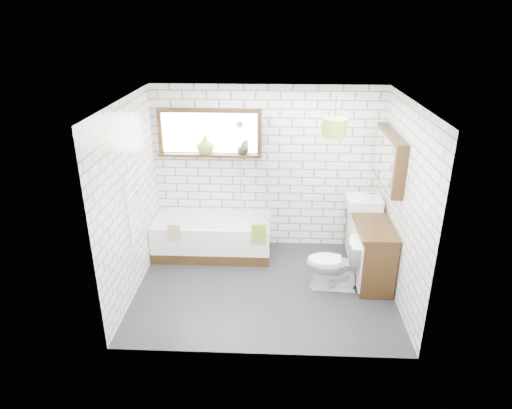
{
  "coord_description": "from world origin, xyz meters",
  "views": [
    {
      "loc": [
        0.13,
        -5.24,
        3.46
      ],
      "look_at": [
        -0.12,
        0.25,
        1.11
      ],
      "focal_mm": 32.0,
      "sensor_mm": 36.0,
      "label": 1
    }
  ],
  "objects_px": {
    "vanity": "(369,244)",
    "basin": "(364,202)",
    "toilet": "(334,263)",
    "bathtub": "(212,237)",
    "pendant": "(334,127)"
  },
  "relations": [
    {
      "from": "basin",
      "to": "toilet",
      "type": "distance_m",
      "value": 1.1
    },
    {
      "from": "basin",
      "to": "toilet",
      "type": "relative_size",
      "value": 0.66
    },
    {
      "from": "vanity",
      "to": "toilet",
      "type": "xyz_separation_m",
      "value": [
        -0.54,
        -0.46,
        -0.05
      ]
    },
    {
      "from": "vanity",
      "to": "toilet",
      "type": "relative_size",
      "value": 1.99
    },
    {
      "from": "toilet",
      "to": "pendant",
      "type": "height_order",
      "value": "pendant"
    },
    {
      "from": "bathtub",
      "to": "vanity",
      "type": "relative_size",
      "value": 1.18
    },
    {
      "from": "vanity",
      "to": "pendant",
      "type": "height_order",
      "value": "pendant"
    },
    {
      "from": "bathtub",
      "to": "pendant",
      "type": "distance_m",
      "value": 2.51
    },
    {
      "from": "bathtub",
      "to": "pendant",
      "type": "height_order",
      "value": "pendant"
    },
    {
      "from": "pendant",
      "to": "vanity",
      "type": "bearing_deg",
      "value": 5.26
    },
    {
      "from": "vanity",
      "to": "pendant",
      "type": "xyz_separation_m",
      "value": [
        -0.61,
        -0.06,
        1.68
      ]
    },
    {
      "from": "vanity",
      "to": "basin",
      "type": "distance_m",
      "value": 0.61
    },
    {
      "from": "bathtub",
      "to": "basin",
      "type": "bearing_deg",
      "value": -1.29
    },
    {
      "from": "toilet",
      "to": "pendant",
      "type": "relative_size",
      "value": 2.37
    },
    {
      "from": "vanity",
      "to": "basin",
      "type": "height_order",
      "value": "basin"
    }
  ]
}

